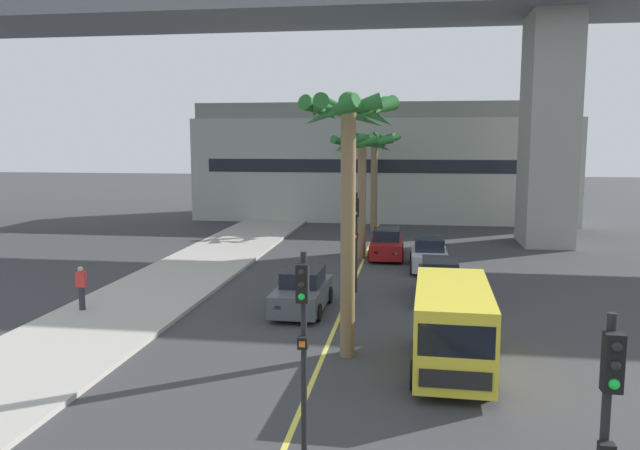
{
  "coord_description": "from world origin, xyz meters",
  "views": [
    {
      "loc": [
        2.54,
        -3.15,
        6.37
      ],
      "look_at": [
        0.0,
        14.0,
        4.0
      ],
      "focal_mm": 35.37,
      "sensor_mm": 36.0,
      "label": 1
    }
  ],
  "objects_px": {
    "car_queue_second": "(440,281)",
    "palm_tree_near_median": "(363,161)",
    "pedestrian_near_crosswalk": "(81,287)",
    "delivery_van": "(452,325)",
    "traffic_light_median_near": "(303,327)",
    "traffic_light_right_far_corner": "(607,427)",
    "palm_tree_far_median": "(348,147)",
    "car_queue_fourth": "(302,292)",
    "car_queue_front": "(386,245)",
    "traffic_light_median_far": "(356,228)",
    "car_queue_third": "(429,255)",
    "palm_tree_mid_median": "(375,152)"
  },
  "relations": [
    {
      "from": "traffic_light_right_far_corner",
      "to": "palm_tree_mid_median",
      "type": "relative_size",
      "value": 0.61
    },
    {
      "from": "traffic_light_median_far",
      "to": "palm_tree_near_median",
      "type": "relative_size",
      "value": 0.63
    },
    {
      "from": "traffic_light_median_near",
      "to": "traffic_light_median_far",
      "type": "bearing_deg",
      "value": 90.91
    },
    {
      "from": "car_queue_third",
      "to": "palm_tree_mid_median",
      "type": "distance_m",
      "value": 14.25
    },
    {
      "from": "delivery_van",
      "to": "car_queue_front",
      "type": "bearing_deg",
      "value": 98.6
    },
    {
      "from": "traffic_light_median_far",
      "to": "palm_tree_mid_median",
      "type": "height_order",
      "value": "palm_tree_mid_median"
    },
    {
      "from": "delivery_van",
      "to": "traffic_light_median_near",
      "type": "xyz_separation_m",
      "value": [
        -3.23,
        -5.35,
        1.43
      ]
    },
    {
      "from": "car_queue_third",
      "to": "traffic_light_median_far",
      "type": "bearing_deg",
      "value": -120.7
    },
    {
      "from": "car_queue_fourth",
      "to": "pedestrian_near_crosswalk",
      "type": "bearing_deg",
      "value": -168.57
    },
    {
      "from": "car_queue_fourth",
      "to": "delivery_van",
      "type": "relative_size",
      "value": 0.78
    },
    {
      "from": "car_queue_fourth",
      "to": "pedestrian_near_crosswalk",
      "type": "relative_size",
      "value": 2.55
    },
    {
      "from": "traffic_light_right_far_corner",
      "to": "palm_tree_mid_median",
      "type": "distance_m",
      "value": 36.33
    },
    {
      "from": "traffic_light_right_far_corner",
      "to": "palm_tree_far_median",
      "type": "height_order",
      "value": "palm_tree_far_median"
    },
    {
      "from": "palm_tree_mid_median",
      "to": "pedestrian_near_crosswalk",
      "type": "bearing_deg",
      "value": -112.04
    },
    {
      "from": "palm_tree_near_median",
      "to": "car_queue_third",
      "type": "bearing_deg",
      "value": -33.15
    },
    {
      "from": "pedestrian_near_crosswalk",
      "to": "delivery_van",
      "type": "bearing_deg",
      "value": -16.44
    },
    {
      "from": "car_queue_front",
      "to": "car_queue_fourth",
      "type": "relative_size",
      "value": 1.0
    },
    {
      "from": "car_queue_second",
      "to": "car_queue_fourth",
      "type": "height_order",
      "value": "same"
    },
    {
      "from": "pedestrian_near_crosswalk",
      "to": "traffic_light_right_far_corner",
      "type": "bearing_deg",
      "value": -41.79
    },
    {
      "from": "delivery_van",
      "to": "car_queue_fourth",
      "type": "bearing_deg",
      "value": 133.32
    },
    {
      "from": "car_queue_second",
      "to": "traffic_light_right_far_corner",
      "type": "height_order",
      "value": "traffic_light_right_far_corner"
    },
    {
      "from": "car_queue_second",
      "to": "palm_tree_far_median",
      "type": "xyz_separation_m",
      "value": [
        -2.98,
        -7.38,
        5.44
      ]
    },
    {
      "from": "traffic_light_median_far",
      "to": "pedestrian_near_crosswalk",
      "type": "distance_m",
      "value": 10.86
    },
    {
      "from": "traffic_light_right_far_corner",
      "to": "palm_tree_mid_median",
      "type": "height_order",
      "value": "palm_tree_mid_median"
    },
    {
      "from": "car_queue_third",
      "to": "palm_tree_near_median",
      "type": "bearing_deg",
      "value": 146.85
    },
    {
      "from": "palm_tree_mid_median",
      "to": "pedestrian_near_crosswalk",
      "type": "relative_size",
      "value": 4.25
    },
    {
      "from": "car_queue_third",
      "to": "palm_tree_mid_median",
      "type": "bearing_deg",
      "value": 105.26
    },
    {
      "from": "palm_tree_near_median",
      "to": "palm_tree_far_median",
      "type": "height_order",
      "value": "palm_tree_far_median"
    },
    {
      "from": "palm_tree_far_median",
      "to": "car_queue_second",
      "type": "bearing_deg",
      "value": 68.02
    },
    {
      "from": "palm_tree_near_median",
      "to": "palm_tree_mid_median",
      "type": "relative_size",
      "value": 0.97
    },
    {
      "from": "car_queue_second",
      "to": "car_queue_front",
      "type": "bearing_deg",
      "value": 106.45
    },
    {
      "from": "car_queue_front",
      "to": "car_queue_second",
      "type": "distance_m",
      "value": 8.82
    },
    {
      "from": "car_queue_fourth",
      "to": "traffic_light_median_near",
      "type": "bearing_deg",
      "value": -79.86
    },
    {
      "from": "palm_tree_mid_median",
      "to": "palm_tree_far_median",
      "type": "distance_m",
      "value": 26.06
    },
    {
      "from": "delivery_van",
      "to": "traffic_light_median_far",
      "type": "xyz_separation_m",
      "value": [
        -3.45,
        8.53,
        1.43
      ]
    },
    {
      "from": "car_queue_fourth",
      "to": "traffic_light_median_far",
      "type": "bearing_deg",
      "value": 60.68
    },
    {
      "from": "car_queue_second",
      "to": "traffic_light_right_far_corner",
      "type": "relative_size",
      "value": 0.98
    },
    {
      "from": "car_queue_second",
      "to": "traffic_light_right_far_corner",
      "type": "bearing_deg",
      "value": -85.41
    },
    {
      "from": "car_queue_second",
      "to": "car_queue_third",
      "type": "height_order",
      "value": "same"
    },
    {
      "from": "palm_tree_near_median",
      "to": "palm_tree_far_median",
      "type": "xyz_separation_m",
      "value": [
        0.82,
        -15.37,
        0.91
      ]
    },
    {
      "from": "car_queue_third",
      "to": "pedestrian_near_crosswalk",
      "type": "xyz_separation_m",
      "value": [
        -12.81,
        -9.96,
        0.28
      ]
    },
    {
      "from": "car_queue_second",
      "to": "palm_tree_near_median",
      "type": "relative_size",
      "value": 0.61
    },
    {
      "from": "pedestrian_near_crosswalk",
      "to": "car_queue_front",
      "type": "bearing_deg",
      "value": 50.19
    },
    {
      "from": "pedestrian_near_crosswalk",
      "to": "palm_tree_far_median",
      "type": "bearing_deg",
      "value": -17.16
    },
    {
      "from": "traffic_light_median_far",
      "to": "palm_tree_far_median",
      "type": "relative_size",
      "value": 0.55
    },
    {
      "from": "traffic_light_median_near",
      "to": "traffic_light_median_far",
      "type": "distance_m",
      "value": 13.88
    },
    {
      "from": "car_queue_front",
      "to": "palm_tree_far_median",
      "type": "distance_m",
      "value": 16.76
    },
    {
      "from": "traffic_light_right_far_corner",
      "to": "pedestrian_near_crosswalk",
      "type": "height_order",
      "value": "traffic_light_right_far_corner"
    },
    {
      "from": "palm_tree_far_median",
      "to": "traffic_light_median_far",
      "type": "bearing_deg",
      "value": 93.36
    },
    {
      "from": "delivery_van",
      "to": "palm_tree_near_median",
      "type": "bearing_deg",
      "value": 103.29
    }
  ]
}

